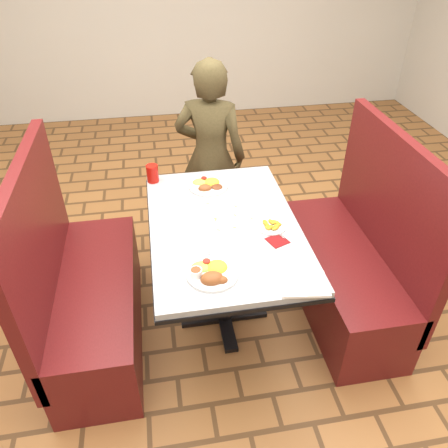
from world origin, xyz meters
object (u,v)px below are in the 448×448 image
(booth_bench_left, at_px, (87,297))
(red_tumbler, at_px, (152,173))
(far_dinner_plate, at_px, (208,184))
(dining_table, at_px, (224,238))
(diner_person, at_px, (211,157))
(plantain_plate, at_px, (271,226))
(booth_bench_right, at_px, (350,266))
(near_dinner_plate, at_px, (211,271))

(booth_bench_left, bearing_deg, red_tumbler, 50.34)
(booth_bench_left, distance_m, far_dinner_plate, 0.97)
(dining_table, distance_m, diner_person, 0.90)
(plantain_plate, bearing_deg, red_tumbler, 135.11)
(booth_bench_right, height_order, plantain_plate, booth_bench_right)
(booth_bench_left, distance_m, near_dinner_plate, 0.90)
(booth_bench_left, bearing_deg, diner_person, 46.41)
(dining_table, xyz_separation_m, far_dinner_plate, (-0.03, 0.40, 0.12))
(booth_bench_left, relative_size, far_dinner_plate, 5.01)
(far_dinner_plate, bearing_deg, diner_person, 80.03)
(booth_bench_left, relative_size, booth_bench_right, 1.00)
(booth_bench_left, relative_size, near_dinner_plate, 4.86)
(far_dinner_plate, distance_m, red_tumbler, 0.36)
(near_dinner_plate, bearing_deg, plantain_plate, 40.70)
(diner_person, height_order, red_tumbler, diner_person)
(dining_table, xyz_separation_m, plantain_plate, (0.24, -0.07, 0.11))
(booth_bench_right, height_order, far_dinner_plate, booth_bench_right)
(far_dinner_plate, bearing_deg, plantain_plate, -60.17)
(dining_table, relative_size, booth_bench_right, 1.01)
(near_dinner_plate, relative_size, red_tumbler, 2.24)
(booth_bench_right, relative_size, red_tumbler, 10.88)
(booth_bench_right, distance_m, near_dinner_plate, 1.10)
(diner_person, height_order, near_dinner_plate, diner_person)
(far_dinner_plate, height_order, red_tumbler, red_tumbler)
(booth_bench_left, bearing_deg, dining_table, 0.00)
(near_dinner_plate, relative_size, plantain_plate, 1.55)
(dining_table, bearing_deg, booth_bench_left, 180.00)
(booth_bench_right, relative_size, far_dinner_plate, 5.01)
(booth_bench_left, height_order, near_dinner_plate, booth_bench_left)
(red_tumbler, bearing_deg, booth_bench_right, -24.54)
(near_dinner_plate, bearing_deg, diner_person, 81.82)
(near_dinner_plate, xyz_separation_m, far_dinner_plate, (0.10, 0.80, -0.00))
(diner_person, xyz_separation_m, far_dinner_plate, (-0.09, -0.50, 0.08))
(booth_bench_left, xyz_separation_m, plantain_plate, (1.04, -0.07, 0.43))
(booth_bench_left, height_order, diner_person, diner_person)
(near_dinner_plate, bearing_deg, far_dinner_plate, 82.95)
(booth_bench_right, bearing_deg, far_dinner_plate, 154.01)
(red_tumbler, bearing_deg, booth_bench_left, -129.66)
(booth_bench_right, bearing_deg, plantain_plate, -172.49)
(dining_table, distance_m, plantain_plate, 0.28)
(diner_person, relative_size, plantain_plate, 8.72)
(diner_person, height_order, far_dinner_plate, diner_person)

